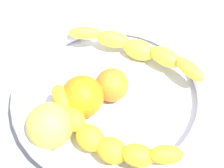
{
  "coord_description": "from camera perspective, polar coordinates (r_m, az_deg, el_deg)",
  "views": [
    {
      "loc": [
        30.04,
        5.34,
        48.25
      ],
      "look_at": [
        0.0,
        0.0,
        8.39
      ],
      "focal_mm": 50.23,
      "sensor_mm": 36.0,
      "label": 1
    }
  ],
  "objects": [
    {
      "name": "kitchen_counter",
      "position": [
        0.56,
        0.0,
        -4.3
      ],
      "size": [
        120.0,
        120.0,
        3.0
      ],
      "primitive_type": "cube",
      "color": "gray",
      "rests_on": "ground"
    },
    {
      "name": "fruit_bowl",
      "position": [
        0.52,
        0.0,
        -1.89
      ],
      "size": [
        33.03,
        33.03,
        4.95
      ],
      "color": "white",
      "rests_on": "kitchen_counter"
    },
    {
      "name": "banana_draped_left",
      "position": [
        0.45,
        -1.46,
        -9.64
      ],
      "size": [
        11.25,
        20.98,
        5.18
      ],
      "color": "yellow",
      "rests_on": "fruit_bowl"
    },
    {
      "name": "banana_draped_right",
      "position": [
        0.56,
        4.7,
        6.34
      ],
      "size": [
        10.16,
        24.91,
        4.97
      ],
      "color": "yellow",
      "rests_on": "fruit_bowl"
    },
    {
      "name": "orange_front",
      "position": [
        0.5,
        0.06,
        -0.27
      ],
      "size": [
        5.49,
        5.49,
        5.49
      ],
      "primitive_type": "sphere",
      "color": "orange",
      "rests_on": "fruit_bowl"
    },
    {
      "name": "orange_mid_left",
      "position": [
        0.48,
        -5.44,
        -2.32
      ],
      "size": [
        6.75,
        6.75,
        6.75
      ],
      "primitive_type": "sphere",
      "color": "orange",
      "rests_on": "fruit_bowl"
    },
    {
      "name": "apple_yellow",
      "position": [
        0.46,
        -11.26,
        -7.49
      ],
      "size": [
        6.87,
        6.87,
        6.87
      ],
      "primitive_type": "sphere",
      "color": "#D9C94F",
      "rests_on": "fruit_bowl"
    }
  ]
}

